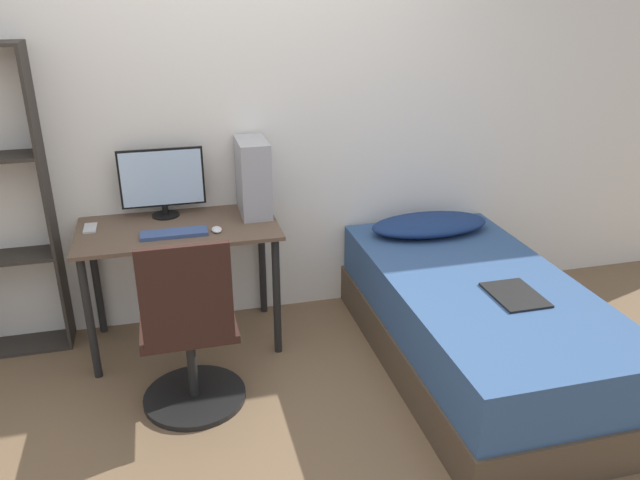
{
  "coord_description": "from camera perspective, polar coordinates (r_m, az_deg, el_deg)",
  "views": [
    {
      "loc": [
        -0.43,
        -2.29,
        2.03
      ],
      "look_at": [
        0.32,
        0.64,
        0.75
      ],
      "focal_mm": 35.0,
      "sensor_mm": 36.0,
      "label": 1
    }
  ],
  "objects": [
    {
      "name": "wall_back",
      "position": [
        3.76,
        -7.68,
        10.77
      ],
      "size": [
        8.0,
        0.05,
        2.5
      ],
      "color": "silver",
      "rests_on": "ground_plane"
    },
    {
      "name": "desk",
      "position": [
        3.61,
        -12.69,
        -0.5
      ],
      "size": [
        1.11,
        0.59,
        0.74
      ],
      "color": "brown",
      "rests_on": "ground_plane"
    },
    {
      "name": "bed",
      "position": [
        3.57,
        14.14,
        -7.46
      ],
      "size": [
        1.0,
        1.91,
        0.53
      ],
      "color": "#4C3D2D",
      "rests_on": "ground_plane"
    },
    {
      "name": "pillow",
      "position": [
        3.99,
        9.98,
        1.41
      ],
      "size": [
        0.76,
        0.36,
        0.11
      ],
      "color": "navy",
      "rests_on": "bed"
    },
    {
      "name": "ground_plane",
      "position": [
        3.09,
        -2.98,
        -18.18
      ],
      "size": [
        14.0,
        14.0,
        0.0
      ],
      "primitive_type": "plane",
      "color": "brown"
    },
    {
      "name": "monitor",
      "position": [
        3.69,
        -14.23,
        5.28
      ],
      "size": [
        0.48,
        0.16,
        0.4
      ],
      "color": "black",
      "rests_on": "desk"
    },
    {
      "name": "phone",
      "position": [
        3.68,
        -20.27,
        1.04
      ],
      "size": [
        0.07,
        0.14,
        0.01
      ],
      "color": "#B7B7BC",
      "rests_on": "desk"
    },
    {
      "name": "office_chair",
      "position": [
        3.16,
        -11.78,
        -9.24
      ],
      "size": [
        0.53,
        0.53,
        0.96
      ],
      "color": "black",
      "rests_on": "ground_plane"
    },
    {
      "name": "pc_tower",
      "position": [
        3.64,
        -6.14,
        5.73
      ],
      "size": [
        0.17,
        0.32,
        0.44
      ],
      "color": "#99999E",
      "rests_on": "desk"
    },
    {
      "name": "magazine",
      "position": [
        3.32,
        17.41,
        -4.81
      ],
      "size": [
        0.24,
        0.32,
        0.01
      ],
      "color": "black",
      "rests_on": "bed"
    },
    {
      "name": "keyboard",
      "position": [
        3.46,
        -13.19,
        0.59
      ],
      "size": [
        0.36,
        0.12,
        0.02
      ],
      "color": "#33477A",
      "rests_on": "desk"
    },
    {
      "name": "mouse",
      "position": [
        3.46,
        -9.43,
        0.96
      ],
      "size": [
        0.06,
        0.09,
        0.02
      ],
      "color": "silver",
      "rests_on": "desk"
    }
  ]
}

